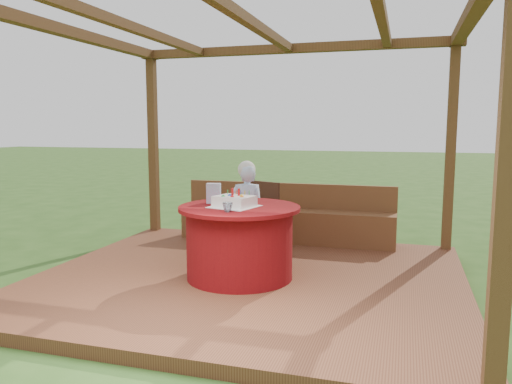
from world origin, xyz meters
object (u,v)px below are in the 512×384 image
Objects in this scene: bench at (286,222)px; elderly_woman at (247,210)px; chair at (258,213)px; birthday_cake at (234,201)px; table at (240,242)px; drinking_glass at (228,207)px; gift_bag at (214,193)px.

bench is 2.50× the size of elderly_woman.
birthday_cake reaches higher than chair.
bench is 1.83m from table.
birthday_cake is 0.31m from drinking_glass.
drinking_glass is at bearing -83.10° from birthday_cake.
gift_bag is (-0.34, 0.12, 0.49)m from table.
table is at bearing -84.12° from chair.
bench is at bearing 88.07° from drinking_glass.
table is 0.57m from drinking_glass.
birthday_cake is (-0.11, -1.88, 0.56)m from bench.
birthday_cake is at bearing -45.14° from gift_bag.
birthday_cake is at bearing -81.52° from elderly_woman.
chair is at bearing 83.87° from elderly_woman.
birthday_cake reaches higher than bench.
table is 0.44m from birthday_cake.
birthday_cake is at bearing 96.90° from drinking_glass.
table is 1.11m from chair.
chair is 1.20m from birthday_cake.
elderly_woman reaches higher than chair.
drinking_glass reaches higher than table.
gift_bag is (-0.18, -0.61, 0.27)m from elderly_woman.
bench is 5.64× the size of birthday_cake.
chair reaches higher than bench.
birthday_cake is 5.24× the size of drinking_glass.
gift_bag is at bearing -103.69° from bench.
bench is 2.26m from drinking_glass.
chair is (-0.11, 1.10, 0.11)m from table.
birthday_cake is (-0.03, -0.06, 0.44)m from table.
drinking_glass is at bearing -69.58° from gift_bag.
table is 2.40× the size of birthday_cake.
drinking_glass is at bearing -81.97° from elderly_woman.
gift_bag is at bearing 159.87° from table.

